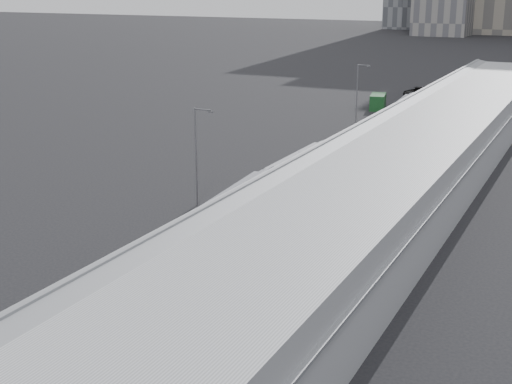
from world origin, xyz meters
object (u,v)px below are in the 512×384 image
Objects in this scene: bus_6 at (389,126)px; street_lamp_near at (197,151)px; bus_3 at (241,210)px; shipping_container at (378,102)px; bus_7 at (406,112)px; suv at (416,92)px; bus_4 at (302,174)px; bus_1 at (45,340)px; street_lamp_far at (358,89)px; bus_2 at (159,268)px; bus_8 at (432,98)px; bus_5 at (356,145)px.

bus_6 is 41.43m from street_lamp_near.
street_lamp_near is (-6.74, 3.91, 3.97)m from bus_3.
bus_6 reaches higher than shipping_container.
bus_7 is 2.05× the size of suv.
bus_6 is at bearing -61.20° from suv.
bus_4 reaches higher than bus_6.
bus_1 is 1.39× the size of street_lamp_far.
street_lamp_near is at bearing -97.20° from bus_6.
bus_2 is 1.36× the size of street_lamp_near.
bus_8 is 21.06m from street_lamp_far.
bus_4 is at bearing 93.77° from bus_1.
bus_7 reaches higher than shipping_container.
bus_3 is at bearing -87.71° from bus_6.
bus_5 is 1.33× the size of street_lamp_far.
bus_8 is 12.89m from suv.
bus_7 is 27.20m from suv.
bus_3 reaches higher than suv.
bus_6 is 0.94× the size of bus_8.
bus_2 is 71.37m from bus_7.
street_lamp_far is 1.46× the size of suv.
bus_2 is 1.46× the size of street_lamp_far.
street_lamp_far is (-7.26, -19.43, 3.63)m from bus_8.
street_lamp_near is at bearing -102.32° from bus_7.
bus_3 reaches higher than bus_5.
bus_7 is at bearing 90.21° from bus_4.
bus_2 is 86.52m from bus_8.
street_lamp_near reaches higher than bus_2.
bus_2 reaches higher than bus_7.
bus_4 is 12.85m from street_lamp_near.
street_lamp_near reaches higher than bus_5.
suv is at bearing 70.56° from shipping_container.
bus_6 is 1.98× the size of suv.
shipping_container is (-7.31, 65.70, -0.30)m from bus_3.
street_lamp_far is at bearing -152.31° from bus_7.
bus_4 is 42.80m from bus_7.
street_lamp_near is 61.94m from shipping_container.
bus_4 is 16.26m from bus_5.
bus_2 reaches higher than suv.
suv is (-5.63, 11.57, -0.75)m from bus_8.
bus_3 is at bearing -90.11° from bus_4.
shipping_container reaches higher than suv.
bus_4 reaches higher than bus_1.
bus_1 reaches higher than shipping_container.
bus_7 is (-0.78, 12.43, 0.05)m from bus_6.
bus_1 is 40.37m from bus_4.
bus_1 reaches higher than suv.
bus_7 is at bearing 93.84° from bus_2.
bus_3 reaches higher than bus_6.
bus_5 is (-0.37, 56.61, -0.05)m from bus_1.
bus_3 is 0.99× the size of bus_4.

